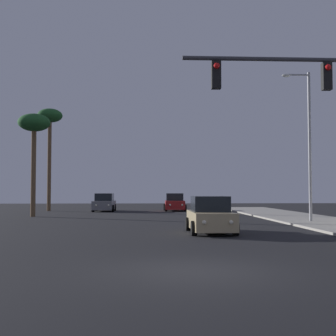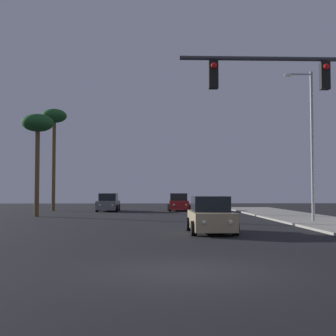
{
  "view_description": "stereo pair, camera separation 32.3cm",
  "coord_description": "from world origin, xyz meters",
  "px_view_note": "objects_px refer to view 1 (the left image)",
  "views": [
    {
      "loc": [
        -1.18,
        -11.32,
        1.94
      ],
      "look_at": [
        -0.13,
        9.43,
        2.94
      ],
      "focal_mm": 50.0,
      "sensor_mm": 36.0,
      "label": 1
    },
    {
      "loc": [
        -0.86,
        -11.33,
        1.94
      ],
      "look_at": [
        -0.13,
        9.43,
        2.94
      ],
      "focal_mm": 50.0,
      "sensor_mm": 36.0,
      "label": 2
    }
  ],
  "objects_px": {
    "car_grey": "(104,203)",
    "palm_tree_mid": "(34,128)",
    "car_red": "(175,203)",
    "street_lamp": "(307,138)",
    "car_tan": "(210,216)",
    "palm_tree_far": "(50,122)"
  },
  "relations": [
    {
      "from": "car_grey",
      "to": "car_red",
      "type": "bearing_deg",
      "value": -172.9
    },
    {
      "from": "car_tan",
      "to": "street_lamp",
      "type": "bearing_deg",
      "value": -137.79
    },
    {
      "from": "car_tan",
      "to": "car_grey",
      "type": "height_order",
      "value": "same"
    },
    {
      "from": "car_red",
      "to": "palm_tree_mid",
      "type": "relative_size",
      "value": 0.56
    },
    {
      "from": "palm_tree_far",
      "to": "palm_tree_mid",
      "type": "relative_size",
      "value": 1.28
    },
    {
      "from": "car_red",
      "to": "car_grey",
      "type": "height_order",
      "value": "same"
    },
    {
      "from": "car_red",
      "to": "palm_tree_mid",
      "type": "height_order",
      "value": "palm_tree_mid"
    },
    {
      "from": "palm_tree_mid",
      "to": "street_lamp",
      "type": "bearing_deg",
      "value": -23.03
    },
    {
      "from": "car_grey",
      "to": "car_tan",
      "type": "bearing_deg",
      "value": 108.51
    },
    {
      "from": "car_tan",
      "to": "car_grey",
      "type": "bearing_deg",
      "value": -73.64
    },
    {
      "from": "car_grey",
      "to": "palm_tree_mid",
      "type": "xyz_separation_m",
      "value": [
        -4.51,
        -9.06,
        5.91
      ]
    },
    {
      "from": "palm_tree_far",
      "to": "car_grey",
      "type": "bearing_deg",
      "value": -9.96
    },
    {
      "from": "car_grey",
      "to": "palm_tree_mid",
      "type": "bearing_deg",
      "value": 65.52
    },
    {
      "from": "car_tan",
      "to": "street_lamp",
      "type": "height_order",
      "value": "street_lamp"
    },
    {
      "from": "palm_tree_far",
      "to": "palm_tree_mid",
      "type": "height_order",
      "value": "palm_tree_far"
    },
    {
      "from": "car_tan",
      "to": "palm_tree_far",
      "type": "height_order",
      "value": "palm_tree_far"
    },
    {
      "from": "car_tan",
      "to": "car_grey",
      "type": "relative_size",
      "value": 0.99
    },
    {
      "from": "car_red",
      "to": "palm_tree_mid",
      "type": "distance_m",
      "value": 15.92
    },
    {
      "from": "car_red",
      "to": "car_grey",
      "type": "distance_m",
      "value": 6.71
    },
    {
      "from": "car_red",
      "to": "street_lamp",
      "type": "xyz_separation_m",
      "value": [
        6.92,
        -17.36,
        4.36
      ]
    },
    {
      "from": "car_grey",
      "to": "street_lamp",
      "type": "bearing_deg",
      "value": 131.08
    },
    {
      "from": "car_tan",
      "to": "car_grey",
      "type": "xyz_separation_m",
      "value": [
        -6.81,
        22.96,
        0.0
      ]
    }
  ]
}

